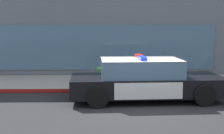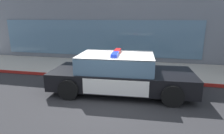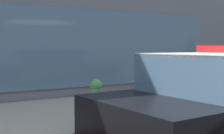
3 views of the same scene
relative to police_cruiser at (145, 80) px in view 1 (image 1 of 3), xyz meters
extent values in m
plane|color=#262628|center=(-0.20, -0.67, -0.68)|extent=(48.00, 48.00, 0.00)
cube|color=#A39E93|center=(-0.20, 2.79, -0.61)|extent=(48.00, 3.27, 0.15)
cube|color=maroon|center=(-0.20, 1.14, -0.61)|extent=(28.80, 0.04, 0.14)
cube|color=slate|center=(0.20, 8.62, 2.63)|extent=(20.08, 8.28, 6.62)
cube|color=slate|center=(-2.21, 4.44, 0.77)|extent=(12.05, 0.08, 2.10)
cube|color=black|center=(0.06, 0.00, -0.18)|extent=(5.09, 2.19, 0.60)
cube|color=silver|center=(1.66, 0.09, -0.02)|extent=(1.80, 1.98, 0.05)
cube|color=silver|center=(-1.69, -0.09, -0.02)|extent=(1.50, 1.97, 0.05)
cube|color=silver|center=(-0.09, 0.98, -0.18)|extent=(2.10, 0.14, 0.51)
cube|color=silver|center=(0.01, -0.98, -0.18)|extent=(2.10, 0.14, 0.51)
cube|color=yellow|center=(-0.09, 0.99, -0.18)|extent=(0.22, 0.02, 0.26)
cube|color=slate|center=(-0.14, -0.01, 0.39)|extent=(2.69, 1.88, 0.60)
cube|color=silver|center=(-0.14, -0.01, 0.68)|extent=(2.69, 1.88, 0.04)
cube|color=red|center=(-0.16, 0.34, 0.76)|extent=(0.23, 0.67, 0.11)
cube|color=blue|center=(-0.12, -0.36, 0.76)|extent=(0.23, 0.67, 0.11)
cylinder|color=black|center=(1.66, 1.06, -0.34)|extent=(0.69, 0.26, 0.68)
cylinder|color=black|center=(1.76, -0.88, -0.34)|extent=(0.69, 0.26, 0.68)
cylinder|color=black|center=(-1.64, 0.88, -0.34)|extent=(0.69, 0.26, 0.68)
cylinder|color=black|center=(-1.54, -1.05, -0.34)|extent=(0.69, 0.26, 0.68)
cylinder|color=#4C994C|center=(-1.56, 1.92, -0.48)|extent=(0.28, 0.28, 0.10)
cylinder|color=#4C994C|center=(-1.56, 1.92, -0.21)|extent=(0.19, 0.19, 0.45)
sphere|color=#4C994C|center=(-1.56, 1.92, 0.09)|extent=(0.22, 0.22, 0.22)
cylinder|color=#333338|center=(-1.56, 1.92, 0.16)|extent=(0.06, 0.06, 0.05)
cylinder|color=#333338|center=(-1.56, 1.77, -0.18)|extent=(0.09, 0.10, 0.09)
cylinder|color=#333338|center=(-1.56, 2.06, -0.18)|extent=(0.09, 0.10, 0.09)
cylinder|color=#333338|center=(-1.41, 1.92, -0.22)|extent=(0.10, 0.12, 0.12)
camera|label=1|loc=(-1.29, -10.45, 1.82)|focal=51.09mm
camera|label=2|loc=(1.05, -6.33, 1.94)|focal=29.72mm
camera|label=3|loc=(-4.26, -3.15, 0.79)|focal=49.59mm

